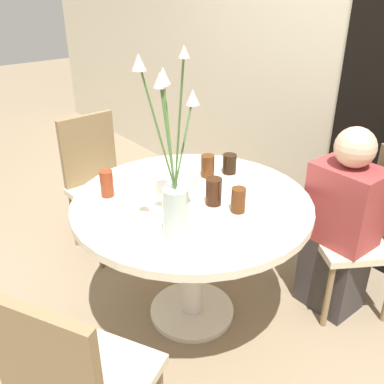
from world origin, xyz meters
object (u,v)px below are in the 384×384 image
chair_near_front (99,177)px  flower_vase (173,177)px  chair_right_flank (369,227)px  person_woman (340,229)px  drink_glass_1 (214,191)px  drink_glass_0 (238,200)px  side_plate (126,230)px  drink_glass_2 (208,166)px  birthday_cake (173,182)px  chair_far_back (75,382)px  drink_glass_3 (107,184)px  drink_glass_4 (229,164)px

chair_near_front → flower_vase: (1.13, -0.22, 0.48)m
chair_right_flank → person_woman: bearing=-90.0°
drink_glass_1 → person_woman: person_woman is taller
flower_vase → drink_glass_0: size_ratio=6.59×
side_plate → drink_glass_0: size_ratio=1.56×
chair_right_flank → drink_glass_2: (-0.66, -0.56, 0.28)m
chair_right_flank → birthday_cake: bearing=-95.6°
chair_far_back → person_woman: (-0.01, 1.50, -0.01)m
chair_near_front → drink_glass_3: (0.65, -0.27, 0.29)m
drink_glass_3 → chair_near_front: bearing=157.8°
chair_near_front → drink_glass_1: chair_near_front is taller
person_woman → birthday_cake: bearing=-129.2°
chair_near_front → drink_glass_3: bearing=-114.1°
drink_glass_0 → drink_glass_4: (-0.34, 0.26, -0.01)m
drink_glass_2 → person_woman: (0.58, 0.43, -0.28)m
drink_glass_0 → person_woman: (0.20, 0.57, -0.28)m
chair_far_back → drink_glass_3: (-0.72, 0.54, 0.29)m
drink_glass_1 → side_plate: bearing=-96.7°
drink_glass_0 → chair_near_front: bearing=-174.0°
chair_far_back → side_plate: 0.63m
drink_glass_1 → birthday_cake: bearing=-163.6°
chair_far_back → side_plate: (-0.39, 0.44, 0.22)m
chair_near_front → drink_glass_1: size_ratio=6.84×
chair_far_back → drink_glass_3: size_ratio=6.78×
chair_far_back → drink_glass_1: 0.99m
chair_near_front → drink_glass_0: (1.17, 0.12, 0.28)m
birthday_cake → flower_vase: (0.32, -0.23, 0.21)m
flower_vase → drink_glass_4: (-0.30, 0.60, -0.21)m
chair_right_flank → flower_vase: bearing=-74.3°
chair_far_back → side_plate: size_ratio=4.88×
side_plate → drink_glass_2: (-0.20, 0.63, 0.05)m
drink_glass_1 → drink_glass_2: bearing=144.6°
drink_glass_0 → drink_glass_4: size_ratio=1.11×
chair_near_front → drink_glass_2: size_ratio=7.51×
drink_glass_4 → chair_far_back: bearing=-65.3°
drink_glass_1 → drink_glass_3: bearing=-137.9°
chair_right_flank → drink_glass_3: 1.38m
drink_glass_0 → person_woman: size_ratio=0.11×
birthday_cake → chair_far_back: bearing=-55.6°
side_plate → chair_far_back: bearing=-48.6°
chair_right_flank → drink_glass_1: size_ratio=6.84×
drink_glass_2 → drink_glass_0: bearing=-20.4°
flower_vase → drink_glass_1: (-0.09, 0.30, -0.20)m
chair_near_front → person_woman: person_woman is taller
side_plate → drink_glass_2: drink_glass_2 is taller
chair_far_back → chair_right_flank: bearing=-119.9°
chair_far_back → drink_glass_4: 1.34m
chair_far_back → flower_vase: 0.80m
chair_right_flank → chair_far_back: bearing=-60.1°
chair_right_flank → drink_glass_0: size_ratio=7.61×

